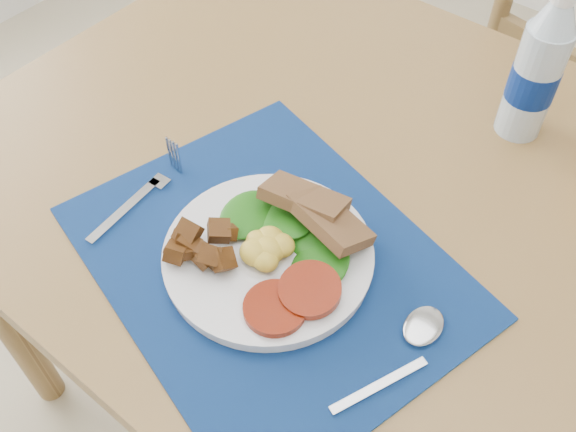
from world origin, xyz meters
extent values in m
cube|color=brown|center=(0.00, 0.20, 0.73)|extent=(1.40, 0.90, 0.04)
cylinder|color=brown|center=(-0.64, -0.19, 0.35)|extent=(0.06, 0.06, 0.71)
cylinder|color=brown|center=(-0.64, 0.59, 0.35)|extent=(0.06, 0.06, 0.71)
cube|color=brown|center=(0.04, 0.90, 0.41)|extent=(0.47, 0.46, 0.04)
cylinder|color=brown|center=(-0.10, 1.10, 0.20)|extent=(0.03, 0.03, 0.40)
cylinder|color=brown|center=(0.18, 0.71, 0.20)|extent=(0.03, 0.03, 0.40)
cylinder|color=brown|center=(-0.16, 0.78, 0.20)|extent=(0.03, 0.03, 0.40)
cube|color=black|center=(-0.12, 0.01, 0.75)|extent=(0.58, 0.50, 0.00)
cylinder|color=silver|center=(-0.12, 0.01, 0.76)|extent=(0.26, 0.26, 0.02)
ellipsoid|color=gold|center=(-0.11, 0.00, 0.79)|extent=(0.06, 0.06, 0.03)
cylinder|color=maroon|center=(-0.05, -0.03, 0.78)|extent=(0.08, 0.08, 0.01)
ellipsoid|color=#0D3D07|center=(-0.11, 0.04, 0.78)|extent=(0.14, 0.08, 0.01)
cube|color=brown|center=(-0.10, 0.08, 0.80)|extent=(0.11, 0.07, 0.04)
cube|color=#B2B5BA|center=(-0.32, -0.05, 0.76)|extent=(0.02, 0.13, 0.00)
cube|color=#B2B5BA|center=(-0.32, 0.04, 0.76)|extent=(0.03, 0.07, 0.00)
cube|color=#B2B5BA|center=(0.09, -0.05, 0.76)|extent=(0.06, 0.12, 0.00)
ellipsoid|color=#B2B5BA|center=(0.09, 0.04, 0.76)|extent=(0.04, 0.06, 0.01)
cylinder|color=#ADBFCC|center=(0.02, 0.44, 0.84)|extent=(0.07, 0.07, 0.18)
cylinder|color=navy|center=(0.02, 0.44, 0.84)|extent=(0.07, 0.07, 0.05)
cone|color=#ADBFCC|center=(0.02, 0.44, 0.95)|extent=(0.06, 0.06, 0.04)
camera|label=1|loc=(0.20, -0.35, 1.42)|focal=40.00mm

